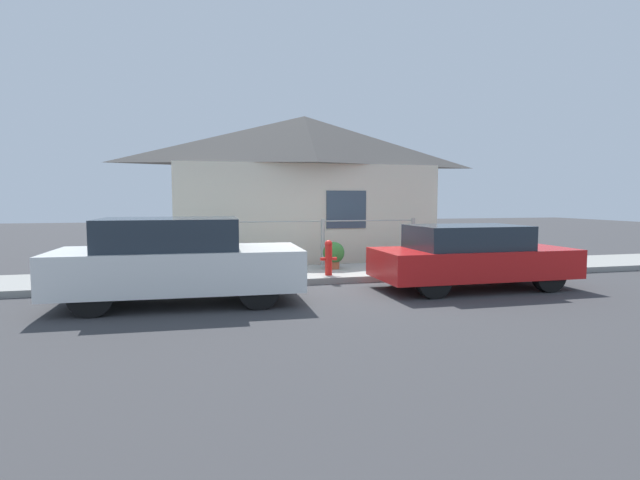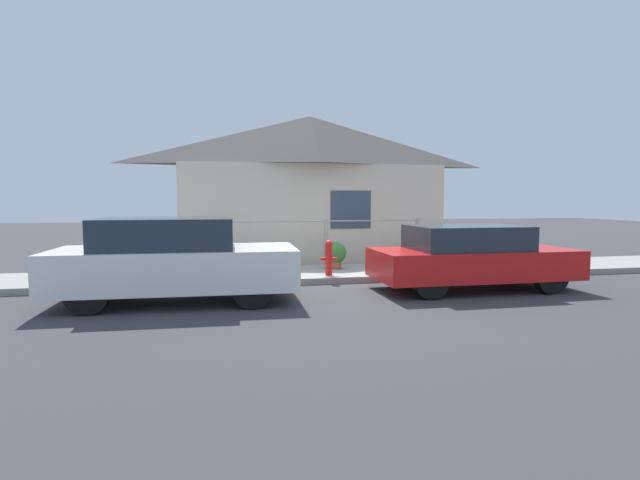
# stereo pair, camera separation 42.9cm
# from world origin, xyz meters

# --- Properties ---
(ground_plane) EXTENTS (60.00, 60.00, 0.00)m
(ground_plane) POSITION_xyz_m (0.00, 0.00, 0.00)
(ground_plane) COLOR #38383A
(sidewalk) EXTENTS (24.00, 2.10, 0.13)m
(sidewalk) POSITION_xyz_m (0.00, 1.05, 0.07)
(sidewalk) COLOR gray
(sidewalk) RESTS_ON ground_plane
(house) EXTENTS (7.52, 2.23, 4.06)m
(house) POSITION_xyz_m (0.00, 3.89, 3.19)
(house) COLOR beige
(house) RESTS_ON ground_plane
(fence) EXTENTS (4.90, 0.10, 1.14)m
(fence) POSITION_xyz_m (0.00, 1.95, 0.76)
(fence) COLOR #999993
(fence) RESTS_ON sidewalk
(car_left) EXTENTS (4.10, 1.87, 1.45)m
(car_left) POSITION_xyz_m (-3.35, -1.17, 0.73)
(car_left) COLOR white
(car_left) RESTS_ON ground_plane
(car_right) EXTENTS (3.88, 1.62, 1.25)m
(car_right) POSITION_xyz_m (2.20, -1.17, 0.64)
(car_right) COLOR red
(car_right) RESTS_ON ground_plane
(fire_hydrant) EXTENTS (0.36, 0.16, 0.75)m
(fire_hydrant) POSITION_xyz_m (-0.29, 0.37, 0.53)
(fire_hydrant) COLOR red
(fire_hydrant) RESTS_ON sidewalk
(potted_plant_near_hydrant) EXTENTS (0.50, 0.50, 0.63)m
(potted_plant_near_hydrant) POSITION_xyz_m (0.09, 1.28, 0.49)
(potted_plant_near_hydrant) COLOR #9E5638
(potted_plant_near_hydrant) RESTS_ON sidewalk
(potted_plant_by_fence) EXTENTS (0.53, 0.53, 0.62)m
(potted_plant_by_fence) POSITION_xyz_m (-2.82, 1.54, 0.48)
(potted_plant_by_fence) COLOR slate
(potted_plant_by_fence) RESTS_ON sidewalk
(potted_plant_corner) EXTENTS (0.42, 0.42, 0.55)m
(potted_plant_corner) POSITION_xyz_m (2.40, 1.16, 0.44)
(potted_plant_corner) COLOR slate
(potted_plant_corner) RESTS_ON sidewalk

